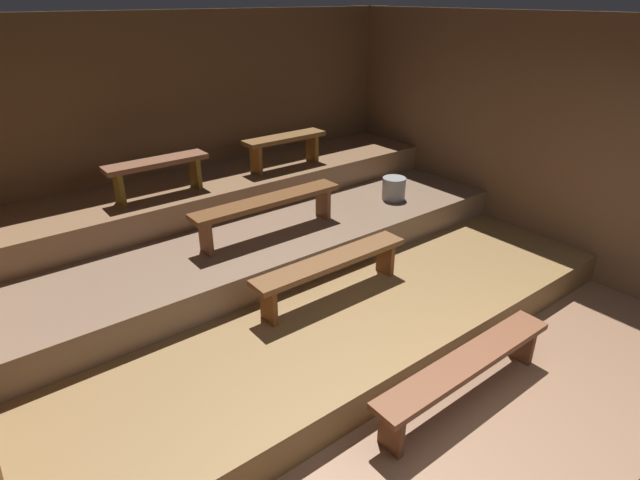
% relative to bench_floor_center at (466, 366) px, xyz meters
% --- Properties ---
extents(ground, '(6.46, 5.72, 0.08)m').
position_rel_bench_floor_center_xyz_m(ground, '(-0.16, 1.66, -0.37)').
color(ground, '#835E45').
extents(wall_back, '(6.46, 0.06, 2.76)m').
position_rel_bench_floor_center_xyz_m(wall_back, '(-0.16, 4.15, 1.05)').
color(wall_back, brown).
rests_on(wall_back, ground).
extents(wall_right, '(0.06, 5.72, 2.76)m').
position_rel_bench_floor_center_xyz_m(wall_right, '(2.70, 1.66, 1.05)').
color(wall_right, brown).
rests_on(wall_right, ground).
extents(platform_lower, '(5.66, 3.83, 0.31)m').
position_rel_bench_floor_center_xyz_m(platform_lower, '(-0.16, 2.20, -0.17)').
color(platform_lower, brown).
rests_on(platform_lower, ground).
extents(platform_middle, '(5.66, 2.34, 0.31)m').
position_rel_bench_floor_center_xyz_m(platform_middle, '(-0.16, 2.95, 0.14)').
color(platform_middle, '#7B604B').
rests_on(platform_middle, platform_lower).
extents(platform_upper, '(5.66, 1.10, 0.31)m').
position_rel_bench_floor_center_xyz_m(platform_upper, '(-0.16, 3.57, 0.46)').
color(platform_upper, '#896546').
rests_on(platform_upper, platform_middle).
extents(bench_floor_center, '(1.84, 0.27, 0.40)m').
position_rel_bench_floor_center_xyz_m(bench_floor_center, '(0.00, 0.00, 0.00)').
color(bench_floor_center, brown).
rests_on(bench_floor_center, ground).
extents(bench_lower_center, '(1.65, 0.27, 0.40)m').
position_rel_bench_floor_center_xyz_m(bench_lower_center, '(-0.15, 1.46, 0.31)').
color(bench_lower_center, brown).
rests_on(bench_lower_center, platform_lower).
extents(bench_middle_center, '(1.68, 0.27, 0.40)m').
position_rel_bench_floor_center_xyz_m(bench_middle_center, '(-0.23, 2.42, 0.63)').
color(bench_middle_center, brown).
rests_on(bench_middle_center, platform_middle).
extents(bench_upper_left, '(1.09, 0.27, 0.40)m').
position_rel_bench_floor_center_xyz_m(bench_upper_left, '(-0.98, 3.40, 0.92)').
color(bench_upper_left, brown).
rests_on(bench_upper_left, platform_upper).
extents(bench_upper_right, '(1.09, 0.27, 0.40)m').
position_rel_bench_floor_center_xyz_m(bench_upper_right, '(0.66, 3.40, 0.92)').
color(bench_upper_right, brown).
rests_on(bench_upper_right, platform_upper).
extents(pail_middle, '(0.28, 0.28, 0.27)m').
position_rel_bench_floor_center_xyz_m(pail_middle, '(1.54, 2.34, 0.44)').
color(pail_middle, gray).
rests_on(pail_middle, platform_middle).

